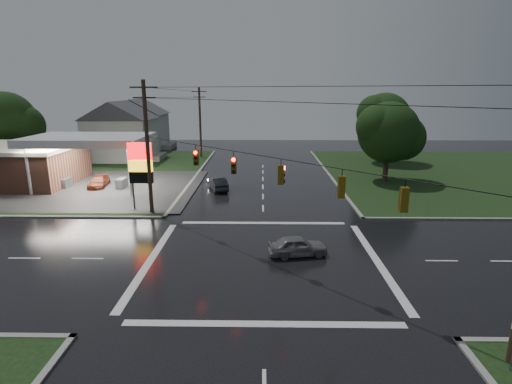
{
  "coord_description": "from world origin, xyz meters",
  "views": [
    {
      "loc": [
        -0.11,
        -22.91,
        10.27
      ],
      "look_at": [
        -0.54,
        5.18,
        3.0
      ],
      "focal_mm": 28.0,
      "sensor_mm": 36.0,
      "label": 1
    }
  ],
  "objects_px": {
    "car_pump": "(99,182)",
    "tree_nw_behind": "(7,121)",
    "car_north": "(218,184)",
    "pylon_sign": "(141,165)",
    "utility_pole_nw": "(148,146)",
    "house_near": "(121,130)",
    "gas_station": "(28,162)",
    "utility_pole_n": "(200,122)",
    "house_far": "(139,123)",
    "tree_ne_near": "(390,133)",
    "tree_ne_far": "(385,119)",
    "car_crossing": "(298,246)"
  },
  "relations": [
    {
      "from": "utility_pole_n",
      "to": "house_far",
      "type": "distance_m",
      "value": 16.0
    },
    {
      "from": "utility_pole_nw",
      "to": "pylon_sign",
      "type": "bearing_deg",
      "value": 135.0
    },
    {
      "from": "pylon_sign",
      "to": "tree_ne_far",
      "type": "xyz_separation_m",
      "value": [
        27.65,
        23.49,
        2.17
      ]
    },
    {
      "from": "car_north",
      "to": "car_crossing",
      "type": "height_order",
      "value": "car_north"
    },
    {
      "from": "house_near",
      "to": "car_north",
      "type": "height_order",
      "value": "house_near"
    },
    {
      "from": "house_near",
      "to": "house_far",
      "type": "distance_m",
      "value": 12.04
    },
    {
      "from": "pylon_sign",
      "to": "car_north",
      "type": "height_order",
      "value": "pylon_sign"
    },
    {
      "from": "utility_pole_nw",
      "to": "tree_ne_near",
      "type": "distance_m",
      "value": 26.74
    },
    {
      "from": "utility_pole_n",
      "to": "house_far",
      "type": "relative_size",
      "value": 0.95
    },
    {
      "from": "gas_station",
      "to": "house_far",
      "type": "relative_size",
      "value": 2.37
    },
    {
      "from": "car_pump",
      "to": "tree_ne_far",
      "type": "bearing_deg",
      "value": 17.08
    },
    {
      "from": "pylon_sign",
      "to": "house_near",
      "type": "distance_m",
      "value": 27.56
    },
    {
      "from": "house_near",
      "to": "tree_nw_behind",
      "type": "distance_m",
      "value": 14.33
    },
    {
      "from": "gas_station",
      "to": "utility_pole_n",
      "type": "relative_size",
      "value": 2.5
    },
    {
      "from": "house_near",
      "to": "car_pump",
      "type": "height_order",
      "value": "house_near"
    },
    {
      "from": "tree_ne_near",
      "to": "car_north",
      "type": "relative_size",
      "value": 2.18
    },
    {
      "from": "tree_ne_near",
      "to": "tree_ne_far",
      "type": "xyz_separation_m",
      "value": [
        3.01,
        12.0,
        0.62
      ]
    },
    {
      "from": "gas_station",
      "to": "car_crossing",
      "type": "relative_size",
      "value": 7.04
    },
    {
      "from": "gas_station",
      "to": "utility_pole_nw",
      "type": "height_order",
      "value": "utility_pole_nw"
    },
    {
      "from": "house_near",
      "to": "gas_station",
      "type": "bearing_deg",
      "value": -106.17
    },
    {
      "from": "gas_station",
      "to": "pylon_sign",
      "type": "height_order",
      "value": "pylon_sign"
    },
    {
      "from": "tree_nw_behind",
      "to": "tree_ne_near",
      "type": "height_order",
      "value": "tree_nw_behind"
    },
    {
      "from": "gas_station",
      "to": "car_north",
      "type": "distance_m",
      "value": 21.16
    },
    {
      "from": "utility_pole_nw",
      "to": "car_crossing",
      "type": "bearing_deg",
      "value": -36.9
    },
    {
      "from": "house_near",
      "to": "house_far",
      "type": "xyz_separation_m",
      "value": [
        -1.0,
        12.0,
        0.0
      ]
    },
    {
      "from": "house_far",
      "to": "gas_station",
      "type": "bearing_deg",
      "value": -97.5
    },
    {
      "from": "utility_pole_n",
      "to": "car_pump",
      "type": "distance_m",
      "value": 21.62
    },
    {
      "from": "house_far",
      "to": "tree_ne_far",
      "type": "bearing_deg",
      "value": -19.71
    },
    {
      "from": "house_far",
      "to": "tree_ne_near",
      "type": "relative_size",
      "value": 1.23
    },
    {
      "from": "tree_ne_far",
      "to": "gas_station",
      "type": "bearing_deg",
      "value": -161.54
    },
    {
      "from": "tree_ne_far",
      "to": "car_north",
      "type": "relative_size",
      "value": 2.38
    },
    {
      "from": "car_crossing",
      "to": "car_pump",
      "type": "bearing_deg",
      "value": 38.53
    },
    {
      "from": "pylon_sign",
      "to": "house_near",
      "type": "relative_size",
      "value": 0.54
    },
    {
      "from": "house_near",
      "to": "tree_ne_near",
      "type": "xyz_separation_m",
      "value": [
        35.09,
        -14.01,
        1.16
      ]
    },
    {
      "from": "car_pump",
      "to": "tree_nw_behind",
      "type": "bearing_deg",
      "value": 137.99
    },
    {
      "from": "pylon_sign",
      "to": "utility_pole_n",
      "type": "distance_m",
      "value": 27.56
    },
    {
      "from": "car_crossing",
      "to": "tree_ne_near",
      "type": "bearing_deg",
      "value": -38.84
    },
    {
      "from": "car_north",
      "to": "pylon_sign",
      "type": "bearing_deg",
      "value": 33.43
    },
    {
      "from": "utility_pole_n",
      "to": "house_near",
      "type": "xyz_separation_m",
      "value": [
        -11.45,
        -2.0,
        -1.06
      ]
    },
    {
      "from": "house_far",
      "to": "car_crossing",
      "type": "height_order",
      "value": "house_far"
    },
    {
      "from": "utility_pole_n",
      "to": "car_pump",
      "type": "xyz_separation_m",
      "value": [
        -8.15,
        -19.42,
        -4.87
      ]
    },
    {
      "from": "tree_nw_behind",
      "to": "utility_pole_n",
      "type": "bearing_deg",
      "value": 18.21
    },
    {
      "from": "utility_pole_nw",
      "to": "tree_nw_behind",
      "type": "xyz_separation_m",
      "value": [
        -24.34,
        20.49,
        0.46
      ]
    },
    {
      "from": "gas_station",
      "to": "tree_nw_behind",
      "type": "bearing_deg",
      "value": 128.42
    },
    {
      "from": "tree_ne_near",
      "to": "car_north",
      "type": "xyz_separation_m",
      "value": [
        -18.84,
        -4.38,
        -4.88
      ]
    },
    {
      "from": "utility_pole_n",
      "to": "pylon_sign",
      "type": "bearing_deg",
      "value": -92.08
    },
    {
      "from": "utility_pole_nw",
      "to": "utility_pole_n",
      "type": "bearing_deg",
      "value": 90.0
    },
    {
      "from": "utility_pole_nw",
      "to": "house_near",
      "type": "relative_size",
      "value": 1.0
    },
    {
      "from": "gas_station",
      "to": "utility_pole_nw",
      "type": "bearing_deg",
      "value": -32.23
    },
    {
      "from": "car_north",
      "to": "car_pump",
      "type": "relative_size",
      "value": 1.0
    }
  ]
}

